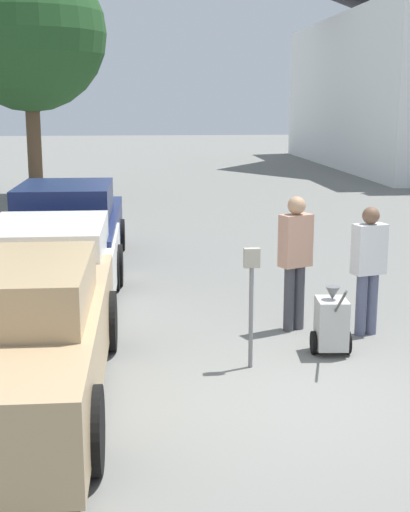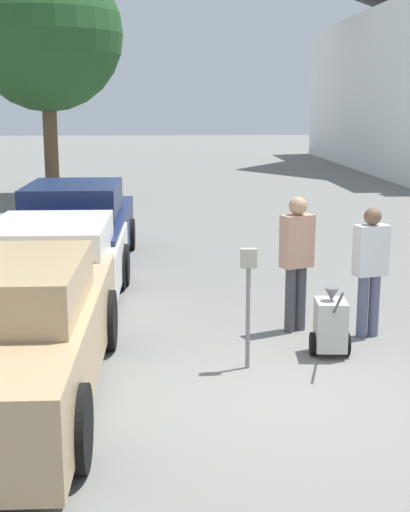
{
  "view_description": "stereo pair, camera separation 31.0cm",
  "coord_description": "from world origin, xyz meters",
  "views": [
    {
      "loc": [
        -1.66,
        -6.74,
        3.01
      ],
      "look_at": [
        -0.79,
        2.02,
        1.1
      ],
      "focal_mm": 50.0,
      "sensor_mm": 36.0,
      "label": 1
    },
    {
      "loc": [
        -1.35,
        -6.77,
        3.01
      ],
      "look_at": [
        -0.79,
        2.02,
        1.1
      ],
      "focal_mm": 50.0,
      "sensor_mm": 36.0,
      "label": 2
    }
  ],
  "objects": [
    {
      "name": "parking_meter",
      "position": [
        -0.36,
        0.96,
        0.98
      ],
      "size": [
        0.18,
        0.09,
        1.41
      ],
      "color": "slate",
      "rests_on": "ground_plane"
    },
    {
      "name": "parked_car_tan",
      "position": [
        -2.89,
        0.2,
        0.71
      ],
      "size": [
        1.96,
        4.84,
        1.51
      ],
      "rotation": [
        0.0,
        0.0,
        -0.01
      ],
      "color": "tan",
      "rests_on": "ground_plane"
    },
    {
      "name": "equipment_cart",
      "position": [
        0.68,
        1.32,
        0.39
      ],
      "size": [
        0.49,
        1.0,
        1.0
      ],
      "rotation": [
        0.0,
        0.0,
        -0.09
      ],
      "color": "#B2B2AD",
      "rests_on": "ground_plane"
    },
    {
      "name": "person_supervisor",
      "position": [
        1.34,
        1.99,
        0.97
      ],
      "size": [
        0.46,
        0.32,
        1.7
      ],
      "rotation": [
        0.0,
        0.0,
        3.4
      ],
      "color": "#515670",
      "rests_on": "ground_plane"
    },
    {
      "name": "parked_car_white",
      "position": [
        -2.89,
        3.29,
        0.65
      ],
      "size": [
        2.02,
        5.16,
        1.38
      ],
      "rotation": [
        0.0,
        0.0,
        -0.01
      ],
      "color": "silver",
      "rests_on": "ground_plane"
    },
    {
      "name": "person_worker",
      "position": [
        0.44,
        2.29,
        1.04
      ],
      "size": [
        0.47,
        0.37,
        1.81
      ],
      "rotation": [
        0.0,
        0.0,
        3.57
      ],
      "color": "#3F3F47",
      "rests_on": "ground_plane"
    },
    {
      "name": "parked_car_navy",
      "position": [
        -2.89,
        6.2,
        0.72
      ],
      "size": [
        2.02,
        5.25,
        1.58
      ],
      "rotation": [
        0.0,
        0.0,
        -0.01
      ],
      "color": "#19234C",
      "rests_on": "ground_plane"
    },
    {
      "name": "ground_plane",
      "position": [
        0.0,
        0.0,
        0.0
      ],
      "size": [
        120.0,
        120.0,
        0.0
      ],
      "primitive_type": "plane",
      "color": "slate"
    },
    {
      "name": "shade_tree",
      "position": [
        -4.72,
        15.95,
        5.01
      ],
      "size": [
        4.65,
        4.65,
        7.35
      ],
      "color": "brown",
      "rests_on": "ground_plane"
    }
  ]
}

